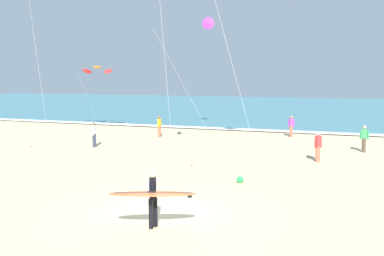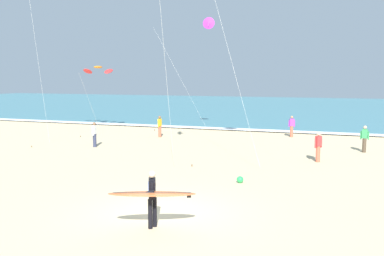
# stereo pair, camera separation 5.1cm
# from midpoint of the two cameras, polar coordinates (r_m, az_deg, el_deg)

# --- Properties ---
(ground_plane) EXTENTS (160.00, 160.00, 0.00)m
(ground_plane) POSITION_cam_midpoint_polar(r_m,az_deg,el_deg) (14.25, -4.04, -11.25)
(ground_plane) COLOR #D1BA8E
(ocean_water) EXTENTS (160.00, 60.00, 0.08)m
(ocean_water) POSITION_cam_midpoint_polar(r_m,az_deg,el_deg) (64.80, 15.04, 2.69)
(ocean_water) COLOR teal
(ocean_water) RESTS_ON ground
(shoreline_foam) EXTENTS (160.00, 1.44, 0.01)m
(shoreline_foam) POSITION_cam_midpoint_polar(r_m,az_deg,el_deg) (35.42, 10.82, -0.35)
(shoreline_foam) COLOR white
(shoreline_foam) RESTS_ON ocean_water
(surfer_lead) EXTENTS (2.51, 1.57, 1.71)m
(surfer_lead) POSITION_cam_midpoint_polar(r_m,az_deg,el_deg) (12.49, -5.22, -8.84)
(surfer_lead) COLOR black
(surfer_lead) RESTS_ON ground
(kite_delta_violet_far) EXTENTS (5.03, 0.72, 9.12)m
(kite_delta_violet_far) POSITION_cam_midpoint_polar(r_m,az_deg,el_deg) (34.45, 2.21, 13.73)
(kite_delta_violet_far) COLOR purple
(kite_delta_violet_far) RESTS_ON ground
(kite_arc_amber_low) EXTENTS (2.58, 4.59, 5.34)m
(kite_arc_amber_low) POSITION_cam_midpoint_polar(r_m,az_deg,el_deg) (35.97, -12.39, 7.58)
(kite_arc_amber_low) COLOR red
(kite_arc_amber_low) RESTS_ON ground
(bystander_red_top) EXTENTS (0.36, 0.40, 1.59)m
(bystander_red_top) POSITION_cam_midpoint_polar(r_m,az_deg,el_deg) (23.22, 16.57, -2.41)
(bystander_red_top) COLOR #D8593F
(bystander_red_top) RESTS_ON ground
(bystander_green_top) EXTENTS (0.50, 0.22, 1.59)m
(bystander_green_top) POSITION_cam_midpoint_polar(r_m,az_deg,el_deg) (27.12, 22.10, -1.34)
(bystander_green_top) COLOR #4C3D2D
(bystander_green_top) RESTS_ON ground
(bystander_white_top) EXTENTS (0.22, 0.50, 1.59)m
(bystander_white_top) POSITION_cam_midpoint_polar(r_m,az_deg,el_deg) (27.76, -12.84, -0.83)
(bystander_white_top) COLOR #2D334C
(bystander_white_top) RESTS_ON ground
(bystander_purple_top) EXTENTS (0.46, 0.30, 1.59)m
(bystander_purple_top) POSITION_cam_midpoint_polar(r_m,az_deg,el_deg) (32.39, 13.22, 0.23)
(bystander_purple_top) COLOR #D8593F
(bystander_purple_top) RESTS_ON ground
(bystander_yellow_top) EXTENTS (0.22, 0.50, 1.59)m
(bystander_yellow_top) POSITION_cam_midpoint_polar(r_m,az_deg,el_deg) (31.58, -4.28, 0.23)
(bystander_yellow_top) COLOR #D8593F
(bystander_yellow_top) RESTS_ON ground
(beach_ball) EXTENTS (0.28, 0.28, 0.28)m
(beach_ball) POSITION_cam_midpoint_polar(r_m,az_deg,el_deg) (18.16, 6.51, -6.86)
(beach_ball) COLOR green
(beach_ball) RESTS_ON ground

